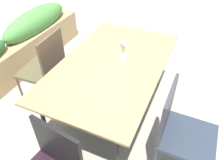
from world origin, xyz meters
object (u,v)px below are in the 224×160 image
object	(u,v)px
chair_far_side	(46,66)
flower_vase	(123,55)
dining_table	(112,67)
planter_box	(9,54)
chair_near_left	(180,129)

from	to	relation	value
chair_far_side	flower_vase	size ratio (longest dim) A/B	3.44
chair_far_side	flower_vase	xyz separation A→B (m)	(0.15, -0.95, 0.32)
dining_table	planter_box	distance (m)	1.72
chair_near_left	flower_vase	xyz separation A→B (m)	(0.44, 0.73, 0.32)
dining_table	chair_near_left	size ratio (longest dim) A/B	1.88
flower_vase	planter_box	distance (m)	1.86
flower_vase	dining_table	bearing A→B (deg)	108.89
chair_far_side	flower_vase	bearing A→B (deg)	-84.33
flower_vase	planter_box	size ratio (longest dim) A/B	0.09
dining_table	chair_far_side	world-z (taller)	chair_far_side
chair_near_left	flower_vase	bearing A→B (deg)	-120.62
chair_far_side	chair_near_left	bearing A→B (deg)	-103.06
dining_table	planter_box	world-z (taller)	planter_box
flower_vase	chair_far_side	bearing A→B (deg)	98.89
chair_near_left	planter_box	world-z (taller)	chair_near_left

